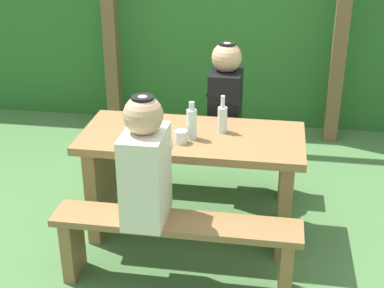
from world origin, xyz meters
TOP-DOWN VIEW (x-y plane):
  - ground_plane at (0.00, 0.00)m, footprint 12.00×12.00m
  - hedge_backdrop at (0.00, 2.38)m, footprint 6.40×0.89m
  - pergola_post_left at (-1.02, 1.68)m, footprint 0.12×0.12m
  - pergola_post_right at (1.02, 1.68)m, footprint 0.12×0.12m
  - picnic_table at (0.00, 0.00)m, footprint 1.40×0.64m
  - bench_near at (0.00, -0.57)m, footprint 1.40×0.24m
  - bench_far at (0.00, 0.57)m, footprint 1.40×0.24m
  - person_white_shirt at (-0.16, -0.57)m, footprint 0.25×0.35m
  - person_black_coat at (0.15, 0.57)m, footprint 0.25×0.35m
  - drinking_glass at (-0.05, -0.13)m, footprint 0.08×0.08m
  - bottle_left at (0.18, 0.08)m, footprint 0.06×0.06m
  - bottle_right at (0.01, -0.06)m, footprint 0.06×0.06m
  - cell_phone at (-0.22, -0.10)m, footprint 0.09×0.15m

SIDE VIEW (x-z plane):
  - ground_plane at x=0.00m, z-range 0.00..0.00m
  - bench_near at x=0.00m, z-range 0.10..0.53m
  - bench_far at x=0.00m, z-range 0.10..0.53m
  - picnic_table at x=0.00m, z-range 0.13..0.84m
  - cell_phone at x=-0.22m, z-range 0.71..0.72m
  - drinking_glass at x=-0.05m, z-range 0.71..0.78m
  - person_white_shirt at x=-0.16m, z-range 0.41..1.13m
  - person_black_coat at x=0.15m, z-range 0.41..1.13m
  - bottle_left at x=0.18m, z-range 0.68..0.92m
  - bottle_right at x=0.01m, z-range 0.69..0.93m
  - hedge_backdrop at x=0.00m, z-range 0.00..1.97m
  - pergola_post_left at x=-1.02m, z-range 0.00..2.17m
  - pergola_post_right at x=1.02m, z-range 0.00..2.17m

